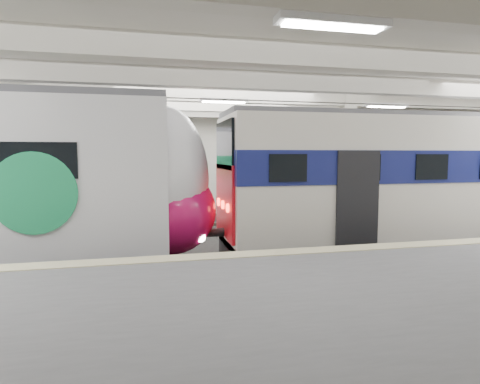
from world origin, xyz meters
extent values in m
cube|color=black|center=(0.00, 0.00, -0.05)|extent=(36.00, 24.00, 0.10)
cube|color=silver|center=(0.00, 0.00, 5.55)|extent=(36.00, 24.00, 0.20)
cube|color=beige|center=(0.00, 10.00, 2.75)|extent=(30.00, 0.10, 5.50)
cube|color=#57575A|center=(0.00, -6.50, 0.55)|extent=(30.00, 7.00, 1.10)
cube|color=beige|center=(0.00, -3.25, 1.11)|extent=(30.00, 0.50, 0.02)
cube|color=beige|center=(-3.00, 3.00, 2.75)|extent=(0.50, 0.50, 5.50)
cube|color=beige|center=(5.00, 3.00, 2.75)|extent=(0.50, 0.50, 5.50)
cube|color=beige|center=(0.00, 0.00, 5.25)|extent=(30.00, 18.00, 0.50)
cube|color=#59544C|center=(0.00, 0.00, 0.08)|extent=(30.00, 1.52, 0.16)
cube|color=#59544C|center=(0.00, 5.50, 0.08)|extent=(30.00, 1.52, 0.16)
cylinder|color=black|center=(0.00, 0.00, 4.70)|extent=(30.00, 0.03, 0.03)
cylinder|color=black|center=(0.00, 5.50, 4.70)|extent=(30.00, 0.03, 0.03)
cube|color=white|center=(0.00, -2.00, 4.92)|extent=(26.00, 8.40, 0.12)
ellipsoid|color=silver|center=(-2.02, 0.00, 2.51)|extent=(2.37, 2.93, 3.94)
ellipsoid|color=#B50F4E|center=(-1.90, 0.00, 1.63)|extent=(2.52, 2.99, 2.41)
cylinder|color=#1B9759|center=(-4.97, -1.53, 2.31)|extent=(1.86, 0.06, 1.86)
cube|color=silver|center=(6.28, 0.00, 2.38)|extent=(13.19, 2.89, 3.75)
cube|color=navy|center=(6.28, 0.00, 2.83)|extent=(13.23, 2.95, 0.91)
cube|color=red|center=(-0.36, 0.00, 1.85)|extent=(0.08, 2.46, 2.06)
cube|color=black|center=(-0.36, 0.00, 3.43)|extent=(0.08, 2.31, 1.35)
cube|color=#4C4C51|center=(6.28, 0.00, 4.33)|extent=(13.19, 2.26, 0.16)
cube|color=black|center=(6.28, 0.00, 0.35)|extent=(13.19, 2.02, 0.70)
cube|color=silver|center=(-7.24, 5.50, 2.28)|extent=(13.11, 2.67, 3.56)
cube|color=#1B9759|center=(-7.24, 5.50, 2.75)|extent=(13.15, 2.72, 0.75)
cube|color=#4C4C51|center=(-7.24, 5.50, 4.15)|extent=(13.11, 2.20, 0.16)
cube|color=black|center=(-7.24, 5.50, 0.30)|extent=(13.11, 2.39, 0.60)
camera|label=1|loc=(-2.48, -11.17, 3.17)|focal=30.00mm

